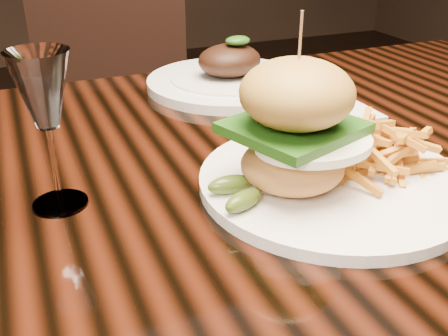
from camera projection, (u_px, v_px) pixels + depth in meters
name	position (u px, v px, depth m)	size (l,w,h in m)	color
dining_table	(227.00, 207.00, 0.76)	(1.60, 0.90, 0.75)	black
burger_plate	(330.00, 147.00, 0.63)	(0.33, 0.33, 0.22)	white
ramekin	(349.00, 123.00, 0.80)	(0.08, 0.08, 0.04)	white
wine_glass	(43.00, 96.00, 0.56)	(0.07, 0.07, 0.18)	white
far_dish	(230.00, 77.00, 1.01)	(0.32, 0.32, 0.10)	white
chair_far	(116.00, 103.00, 1.56)	(0.54, 0.54, 0.95)	black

